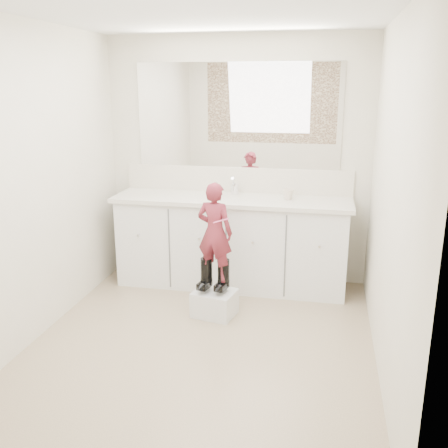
# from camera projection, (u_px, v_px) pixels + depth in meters

# --- Properties ---
(floor) EXTENTS (3.00, 3.00, 0.00)m
(floor) POSITION_uv_depth(u_px,v_px,m) (202.00, 344.00, 3.86)
(floor) COLOR #7F6C53
(floor) RESTS_ON ground
(ceiling) EXTENTS (3.00, 3.00, 0.00)m
(ceiling) POSITION_uv_depth(u_px,v_px,m) (197.00, 10.00, 3.21)
(ceiling) COLOR white
(ceiling) RESTS_ON wall_back
(wall_back) EXTENTS (2.60, 0.00, 2.60)m
(wall_back) POSITION_uv_depth(u_px,v_px,m) (237.00, 161.00, 4.95)
(wall_back) COLOR beige
(wall_back) RESTS_ON floor
(wall_front) EXTENTS (2.60, 0.00, 2.60)m
(wall_front) POSITION_uv_depth(u_px,v_px,m) (113.00, 265.00, 2.12)
(wall_front) COLOR beige
(wall_front) RESTS_ON floor
(wall_left) EXTENTS (0.00, 3.00, 3.00)m
(wall_left) POSITION_uv_depth(u_px,v_px,m) (34.00, 185.00, 3.78)
(wall_left) COLOR beige
(wall_left) RESTS_ON floor
(wall_right) EXTENTS (0.00, 3.00, 3.00)m
(wall_right) POSITION_uv_depth(u_px,v_px,m) (391.00, 200.00, 3.28)
(wall_right) COLOR beige
(wall_right) RESTS_ON floor
(vanity_cabinet) EXTENTS (2.20, 0.55, 0.85)m
(vanity_cabinet) POSITION_uv_depth(u_px,v_px,m) (232.00, 244.00, 4.90)
(vanity_cabinet) COLOR silver
(vanity_cabinet) RESTS_ON floor
(countertop) EXTENTS (2.28, 0.58, 0.04)m
(countertop) POSITION_uv_depth(u_px,v_px,m) (231.00, 200.00, 4.76)
(countertop) COLOR beige
(countertop) RESTS_ON vanity_cabinet
(backsplash) EXTENTS (2.28, 0.03, 0.25)m
(backsplash) POSITION_uv_depth(u_px,v_px,m) (237.00, 180.00, 4.98)
(backsplash) COLOR beige
(backsplash) RESTS_ON countertop
(mirror) EXTENTS (2.00, 0.02, 1.00)m
(mirror) POSITION_uv_depth(u_px,v_px,m) (237.00, 116.00, 4.82)
(mirror) COLOR white
(mirror) RESTS_ON wall_back
(dot_panel) EXTENTS (2.00, 0.01, 1.20)m
(dot_panel) POSITION_uv_depth(u_px,v_px,m) (107.00, 159.00, 2.01)
(dot_panel) COLOR #472819
(dot_panel) RESTS_ON wall_front
(faucet) EXTENTS (0.08, 0.08, 0.10)m
(faucet) POSITION_uv_depth(u_px,v_px,m) (235.00, 189.00, 4.90)
(faucet) COLOR silver
(faucet) RESTS_ON countertop
(cup) EXTENTS (0.13, 0.13, 0.10)m
(cup) POSITION_uv_depth(u_px,v_px,m) (288.00, 194.00, 4.68)
(cup) COLOR beige
(cup) RESTS_ON countertop
(soap_bottle) EXTENTS (0.09, 0.09, 0.17)m
(soap_bottle) POSITION_uv_depth(u_px,v_px,m) (217.00, 190.00, 4.70)
(soap_bottle) COLOR beige
(soap_bottle) RESTS_ON countertop
(step_stool) EXTENTS (0.40, 0.35, 0.22)m
(step_stool) POSITION_uv_depth(u_px,v_px,m) (215.00, 303.00, 4.31)
(step_stool) COLOR silver
(step_stool) RESTS_ON floor
(boot_left) EXTENTS (0.14, 0.21, 0.29)m
(boot_left) POSITION_uv_depth(u_px,v_px,m) (206.00, 274.00, 4.28)
(boot_left) COLOR black
(boot_left) RESTS_ON step_stool
(boot_right) EXTENTS (0.14, 0.21, 0.29)m
(boot_right) POSITION_uv_depth(u_px,v_px,m) (224.00, 276.00, 4.25)
(boot_right) COLOR black
(boot_right) RESTS_ON step_stool
(toddler) EXTENTS (0.34, 0.26, 0.85)m
(toddler) POSITION_uv_depth(u_px,v_px,m) (215.00, 232.00, 4.16)
(toddler) COLOR #B03643
(toddler) RESTS_ON step_stool
(toothbrush) EXTENTS (0.14, 0.04, 0.06)m
(toothbrush) POSITION_uv_depth(u_px,v_px,m) (221.00, 221.00, 4.04)
(toothbrush) COLOR #EF5D94
(toothbrush) RESTS_ON toddler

